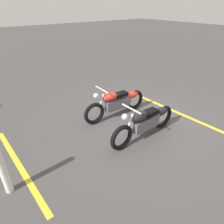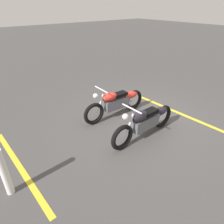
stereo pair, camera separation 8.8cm
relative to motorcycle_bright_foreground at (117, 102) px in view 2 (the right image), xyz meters
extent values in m
plane|color=#474444|center=(-0.39, 0.67, -0.46)|extent=(60.00, 60.00, 0.00)
torus|color=black|center=(0.84, -0.02, -0.13)|extent=(0.67, 0.13, 0.67)
torus|color=black|center=(-0.72, 0.02, -0.13)|extent=(0.67, 0.13, 0.67)
cube|color=#59595E|center=(0.01, 0.00, -0.04)|extent=(0.84, 0.24, 0.32)
ellipsoid|color=red|center=(0.28, 0.00, 0.26)|extent=(0.53, 0.29, 0.24)
ellipsoid|color=red|center=(-0.56, 0.02, 0.10)|extent=(0.57, 0.25, 0.22)
cube|color=black|center=(-0.12, 0.01, 0.24)|extent=(0.45, 0.25, 0.09)
cylinder|color=silver|center=(0.61, -0.01, 0.13)|extent=(0.27, 0.06, 0.56)
cylinder|color=silver|center=(0.56, -0.01, 0.56)|extent=(0.05, 0.62, 0.04)
sphere|color=silver|center=(0.76, -0.01, 0.42)|extent=(0.15, 0.15, 0.15)
cylinder|color=silver|center=(-0.40, -0.13, -0.20)|extent=(0.70, 0.11, 0.09)
torus|color=black|center=(0.95, 1.36, -0.13)|extent=(0.67, 0.13, 0.67)
torus|color=black|center=(-0.60, 1.32, -0.13)|extent=(0.67, 0.13, 0.67)
cube|color=#59595E|center=(0.13, 1.34, -0.04)|extent=(0.85, 0.24, 0.32)
ellipsoid|color=black|center=(0.39, 1.35, 0.26)|extent=(0.53, 0.29, 0.24)
ellipsoid|color=black|center=(-0.44, 1.32, 0.10)|extent=(0.57, 0.26, 0.22)
cube|color=black|center=(0.00, 1.34, 0.24)|extent=(0.45, 0.25, 0.09)
cylinder|color=silver|center=(0.72, 1.36, 0.13)|extent=(0.27, 0.06, 0.56)
cylinder|color=silver|center=(0.67, 1.36, 0.56)|extent=(0.05, 0.62, 0.04)
sphere|color=silver|center=(0.87, 1.36, 0.42)|extent=(0.15, 0.15, 0.15)
cylinder|color=silver|center=(-0.27, 1.19, -0.20)|extent=(0.70, 0.11, 0.09)
cylinder|color=white|center=(3.46, 1.04, 0.05)|extent=(0.14, 0.14, 1.02)
cube|color=yellow|center=(-1.68, 1.02, -0.46)|extent=(0.26, 3.20, 0.01)
cube|color=yellow|center=(3.13, 0.45, -0.46)|extent=(0.26, 3.20, 0.01)
camera|label=1|loc=(3.49, 4.32, 2.72)|focal=32.10mm
camera|label=2|loc=(3.56, 4.26, 2.72)|focal=32.10mm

